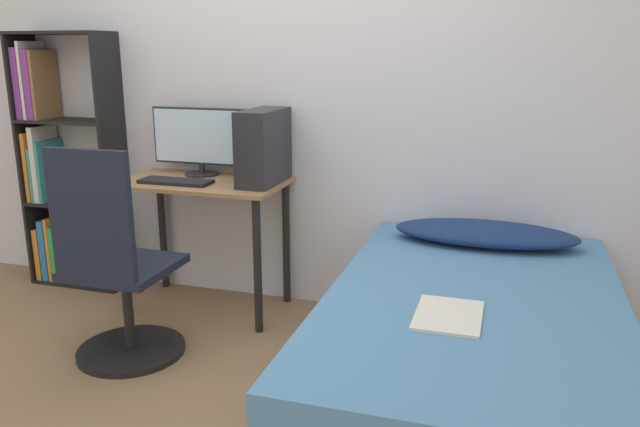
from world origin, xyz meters
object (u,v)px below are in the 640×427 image
object	(u,v)px
office_chair	(117,281)
keyboard	(176,182)
bookshelf	(57,165)
bed	(471,357)
monitor	(201,140)
pc_tower	(264,147)

from	to	relation	value
office_chair	keyboard	bearing A→B (deg)	90.38
bookshelf	bed	bearing A→B (deg)	-17.40
bed	keyboard	size ratio (longest dim) A/B	4.75
office_chair	bed	bearing A→B (deg)	0.46
monitor	pc_tower	size ratio (longest dim) A/B	1.45
bookshelf	monitor	distance (m)	1.04
office_chair	pc_tower	distance (m)	1.05
bookshelf	pc_tower	distance (m)	1.48
bed	pc_tower	bearing A→B (deg)	148.42
pc_tower	bed	bearing A→B (deg)	-31.58
office_chair	pc_tower	size ratio (longest dim) A/B	2.55
office_chair	bed	size ratio (longest dim) A/B	0.55
monitor	keyboard	size ratio (longest dim) A/B	1.49
bed	pc_tower	world-z (taller)	pc_tower
bed	pc_tower	xyz separation A→B (m)	(-1.20, 0.74, 0.71)
bed	monitor	world-z (taller)	monitor
bookshelf	monitor	xyz separation A→B (m)	(1.02, 0.02, 0.20)
bed	pc_tower	size ratio (longest dim) A/B	4.62
office_chair	bed	world-z (taller)	office_chair
office_chair	bookshelf	bearing A→B (deg)	139.55
bed	office_chair	bearing A→B (deg)	-179.54
bookshelf	monitor	world-z (taller)	bookshelf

